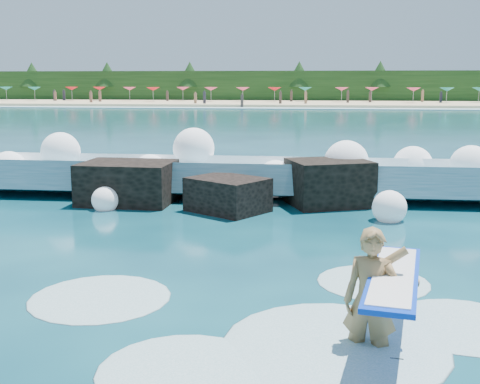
% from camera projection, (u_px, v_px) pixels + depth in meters
% --- Properties ---
extents(ground, '(200.00, 200.00, 0.00)m').
position_uv_depth(ground, '(143.00, 276.00, 10.76)').
color(ground, '#07303F').
rests_on(ground, ground).
extents(beach, '(140.00, 20.00, 0.40)m').
position_uv_depth(beach, '(295.00, 104.00, 86.82)').
color(beach, tan).
rests_on(beach, ground).
extents(wet_band, '(140.00, 5.00, 0.08)m').
position_uv_depth(wet_band, '(292.00, 108.00, 76.12)').
color(wet_band, silver).
rests_on(wet_band, ground).
extents(treeline, '(140.00, 4.00, 5.00)m').
position_uv_depth(treeline, '(297.00, 87.00, 96.16)').
color(treeline, black).
rests_on(treeline, ground).
extents(breaking_wave, '(17.40, 2.74, 1.50)m').
position_uv_depth(breaking_wave, '(236.00, 179.00, 18.22)').
color(breaking_wave, teal).
rests_on(breaking_wave, ground).
extents(rock_cluster, '(8.31, 3.53, 1.49)m').
position_uv_depth(rock_cluster, '(218.00, 188.00, 16.84)').
color(rock_cluster, black).
rests_on(rock_cluster, ground).
extents(surfer_with_board, '(1.22, 3.07, 1.94)m').
position_uv_depth(surfer_with_board, '(376.00, 296.00, 7.72)').
color(surfer_with_board, olive).
rests_on(surfer_with_board, ground).
extents(wave_spray, '(14.89, 4.49, 2.12)m').
position_uv_depth(wave_spray, '(248.00, 166.00, 17.83)').
color(wave_spray, white).
rests_on(wave_spray, ground).
extents(surf_foam, '(8.75, 5.63, 0.15)m').
position_uv_depth(surf_foam, '(304.00, 330.00, 8.45)').
color(surf_foam, silver).
rests_on(surf_foam, ground).
extents(beach_umbrellas, '(112.10, 6.59, 0.50)m').
position_uv_depth(beach_umbrellas, '(294.00, 89.00, 88.36)').
color(beach_umbrellas, '#E4436F').
rests_on(beach_umbrellas, ground).
extents(beachgoers, '(103.69, 12.22, 1.93)m').
position_uv_depth(beachgoers, '(295.00, 97.00, 85.52)').
color(beachgoers, '#3F332D').
rests_on(beachgoers, ground).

